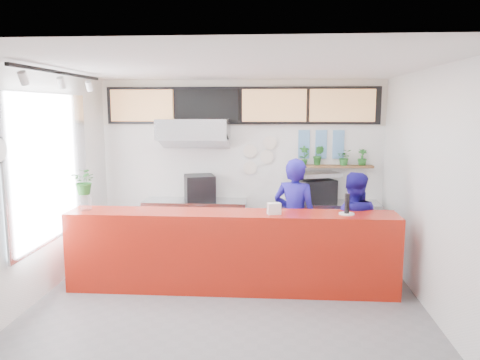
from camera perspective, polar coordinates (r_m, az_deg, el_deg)
The scene contains 44 objects.
floor at distance 6.35m, azimuth -1.40°, elevation -14.49°, with size 5.00×5.00×0.00m, color slate.
ceiling at distance 5.85m, azimuth -1.51°, elevation 13.62°, with size 5.00×5.00×0.00m, color silver.
wall_back at distance 8.38m, azimuth 0.21°, elevation 1.87°, with size 5.00×5.00×0.00m, color white.
wall_left at distance 6.64m, azimuth -23.46°, elevation -0.67°, with size 5.00×5.00×0.00m, color white.
wall_right at distance 6.20m, azimuth 22.22°, elevation -1.22°, with size 5.00×5.00×0.00m, color white.
service_counter at distance 6.53m, azimuth -1.08°, elevation -8.66°, with size 4.50×0.60×1.10m, color #9F180B.
cream_band at distance 8.31m, azimuth 0.21°, elevation 9.41°, with size 5.00×0.02×0.80m, color beige.
prep_bench at distance 8.37m, azimuth -5.43°, elevation -5.49°, with size 1.80×0.60×0.90m, color #B2B5BA.
panini_oven at distance 8.22m, azimuth -4.93°, elevation -0.95°, with size 0.50×0.50×0.45m, color black.
extraction_hood at distance 8.08m, azimuth -5.67°, elevation 6.19°, with size 1.20×0.70×0.35m, color #B2B5BA.
hood_lip at distance 8.09m, azimuth -5.65°, elevation 4.78°, with size 1.20×0.70×0.08m, color #B2B5BA.
right_bench at distance 8.31m, azimuth 10.48°, elevation -5.70°, with size 1.80×0.60×0.90m, color #B2B5BA.
espresso_machine at distance 8.16m, azimuth 9.24°, elevation -1.31°, with size 0.60×0.43×0.39m, color black.
espresso_tray at distance 8.11m, azimuth 9.29°, elevation 0.70°, with size 0.73×0.51×0.07m, color #A7A8AE.
herb_shelf at distance 8.33m, azimuth 11.21°, elevation 1.66°, with size 1.40×0.18×0.04m, color brown.
menu_board_far_left at distance 8.51m, azimuth -11.84°, elevation 8.87°, with size 1.10×0.10×0.55m, color tan.
menu_board_mid_left at distance 8.27m, azimuth -3.98°, elevation 9.05°, with size 1.10×0.10×0.55m, color black.
menu_board_mid_right at distance 8.18m, azimuth 4.19°, elevation 9.05°, with size 1.10×0.10×0.55m, color tan.
menu_board_far_right at distance 8.27m, azimuth 12.35°, elevation 8.87°, with size 1.10×0.10×0.55m, color tan.
soffit at distance 8.28m, azimuth 0.19°, elevation 9.07°, with size 4.80×0.04×0.65m, color black.
window_pane at distance 6.87m, azimuth -22.19°, elevation 1.38°, with size 0.04×2.20×1.90m, color silver.
window_frame at distance 6.86m, azimuth -22.04°, elevation 1.38°, with size 0.03×2.30×2.00m, color #B2B5BA.
track_rail at distance 6.40m, azimuth -21.01°, elevation 12.09°, with size 0.05×2.40×0.04m, color black.
dec_plate_a at distance 8.32m, azimuth 1.23°, elevation 3.54°, with size 0.24×0.24×0.03m, color silver.
dec_plate_b at distance 8.32m, azimuth 3.29°, elevation 2.84°, with size 0.24×0.24×0.03m, color silver.
dec_plate_c at distance 8.35m, azimuth 1.22°, elevation 1.49°, with size 0.24×0.24×0.03m, color silver.
dec_plate_d at distance 8.30m, azimuth 3.65°, elevation 4.55°, with size 0.24×0.24×0.03m, color silver.
photo_frame_a at distance 8.32m, azimuth 7.81°, elevation 5.19°, with size 0.20×0.02×0.25m, color #598CBF.
photo_frame_b at distance 8.34m, azimuth 9.88°, elevation 5.15°, with size 0.20×0.02×0.25m, color #598CBF.
photo_frame_c at distance 8.38m, azimuth 11.93°, elevation 5.11°, with size 0.20×0.02×0.25m, color #598CBF.
photo_frame_d at distance 8.33m, azimuth 7.78°, elevation 3.48°, with size 0.20×0.02×0.25m, color #598CBF.
photo_frame_e at distance 8.36m, azimuth 9.83°, elevation 3.44°, with size 0.20×0.02×0.25m, color #598CBF.
photo_frame_f at distance 8.39m, azimuth 11.88°, elevation 3.41°, with size 0.20×0.02×0.25m, color #598CBF.
staff_center at distance 6.97m, azimuth 6.69°, elevation -4.65°, with size 0.65×0.43×1.79m, color navy.
staff_right at distance 6.96m, azimuth 13.52°, elevation -5.63°, with size 0.78×0.61×1.61m, color navy.
herb_a at distance 8.26m, azimuth 7.86°, elevation 3.01°, with size 0.18×0.12×0.34m, color #215F21.
herb_b at distance 8.28m, azimuth 9.53°, elevation 2.99°, with size 0.19×0.15×0.34m, color #215F21.
herb_c at distance 8.34m, azimuth 12.63°, elevation 2.72°, with size 0.25×0.22×0.28m, color #215F21.
herb_d at distance 8.39m, azimuth 14.68°, elevation 2.70°, with size 0.16×0.14×0.28m, color #215F21.
glass_vase at distance 6.84m, azimuth -18.27°, elevation -2.73°, with size 0.15×0.15×0.19m, color silver.
basil_vase at distance 6.79m, azimuth -18.40°, elevation -0.15°, with size 0.34×0.29×0.37m, color #215F21.
napkin_holder at distance 6.27m, azimuth 4.17°, elevation -3.50°, with size 0.17×0.11×0.15m, color silver.
white_plate at distance 6.42m, azimuth 12.87°, elevation -4.03°, with size 0.21×0.21×0.02m, color silver.
pepper_mill at distance 6.39m, azimuth 12.91°, elevation -2.81°, with size 0.07×0.07×0.26m, color black.
Camera 1 is at (0.57, -5.80, 2.50)m, focal length 35.00 mm.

